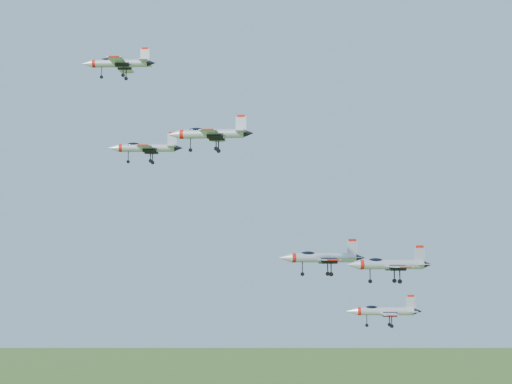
# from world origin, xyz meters

# --- Properties ---
(jet_lead) EXTENTS (13.02, 10.80, 3.48)m
(jet_lead) POSITION_xyz_m (-20.95, 10.44, 167.23)
(jet_lead) COLOR #B7BBC4
(jet_left_high) EXTENTS (11.87, 9.88, 3.17)m
(jet_left_high) POSITION_xyz_m (-13.27, 1.31, 150.95)
(jet_left_high) COLOR #B7BBC4
(jet_right_high) EXTENTS (11.23, 9.24, 3.01)m
(jet_right_high) POSITION_xyz_m (0.87, -17.86, 149.72)
(jet_right_high) COLOR #B7BBC4
(jet_left_low) EXTENTS (13.67, 11.56, 3.69)m
(jet_left_low) POSITION_xyz_m (14.14, 5.61, 133.74)
(jet_left_low) COLOR #B7BBC4
(jet_right_low) EXTENTS (11.33, 9.62, 3.07)m
(jet_right_low) POSITION_xyz_m (23.49, -13.56, 133.03)
(jet_right_low) COLOR #B7BBC4
(jet_trail) EXTENTS (10.94, 9.09, 2.92)m
(jet_trail) POSITION_xyz_m (23.24, -1.91, 126.16)
(jet_trail) COLOR #B7BBC4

